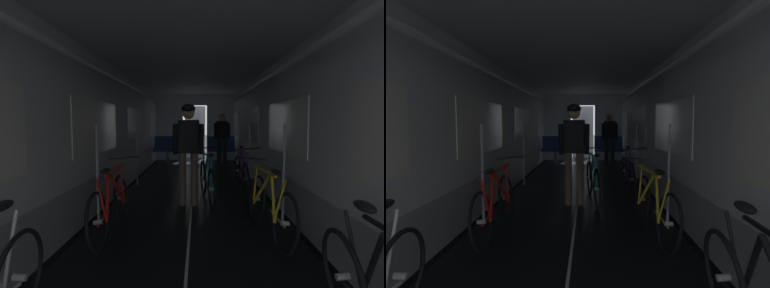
% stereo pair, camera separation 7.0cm
% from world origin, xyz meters
% --- Properties ---
extents(train_car_shell, '(3.14, 12.34, 2.57)m').
position_xyz_m(train_car_shell, '(-0.00, 3.60, 1.70)').
color(train_car_shell, black).
rests_on(train_car_shell, ground).
extents(bench_seat_far_left, '(0.98, 0.51, 0.95)m').
position_xyz_m(bench_seat_far_left, '(-0.90, 8.07, 0.57)').
color(bench_seat_far_left, gray).
rests_on(bench_seat_far_left, ground).
extents(bench_seat_far_right, '(0.98, 0.51, 0.95)m').
position_xyz_m(bench_seat_far_right, '(0.90, 8.07, 0.57)').
color(bench_seat_far_right, gray).
rests_on(bench_seat_far_right, ground).
extents(bicycle_purple, '(0.44, 1.69, 0.95)m').
position_xyz_m(bicycle_purple, '(1.03, 4.22, 0.38)').
color(bicycle_purple, black).
rests_on(bicycle_purple, ground).
extents(bicycle_red, '(0.44, 1.69, 0.95)m').
position_xyz_m(bicycle_red, '(-0.99, 1.75, 0.38)').
color(bicycle_red, black).
rests_on(bicycle_red, ground).
extents(bicycle_yellow, '(0.48, 1.69, 0.95)m').
position_xyz_m(bicycle_yellow, '(0.99, 1.76, 0.38)').
color(bicycle_yellow, black).
rests_on(bicycle_yellow, ground).
extents(person_cyclist_aisle, '(0.54, 0.40, 1.73)m').
position_xyz_m(person_cyclist_aisle, '(-0.05, 3.08, 1.07)').
color(person_cyclist_aisle, brown).
rests_on(person_cyclist_aisle, ground).
extents(bicycle_teal_in_aisle, '(0.44, 1.68, 0.94)m').
position_xyz_m(bicycle_teal_in_aisle, '(0.28, 3.34, 0.38)').
color(bicycle_teal_in_aisle, black).
rests_on(bicycle_teal_in_aisle, ground).
extents(person_standing_near_bench, '(0.53, 0.23, 1.69)m').
position_xyz_m(person_standing_near_bench, '(0.90, 7.70, 0.98)').
color(person_standing_near_bench, '#2D2D33').
rests_on(person_standing_near_bench, ground).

